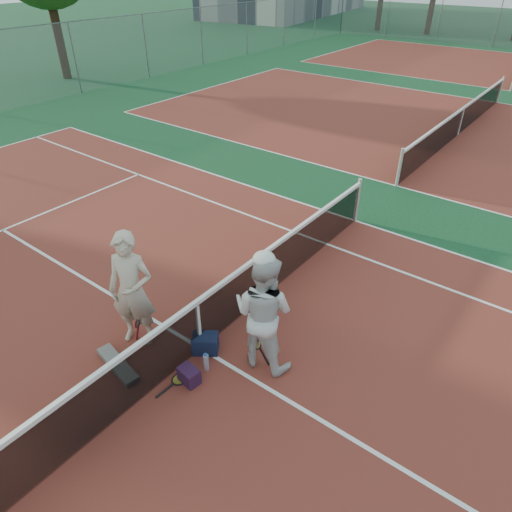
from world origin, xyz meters
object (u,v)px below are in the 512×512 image
(player_a, at_px, (132,290))
(player_b, at_px, (263,312))
(racket_spare, at_px, (180,379))
(sports_bag_purple, at_px, (189,375))
(net_main, at_px, (199,325))
(racket_red, at_px, (140,328))
(racket_black_held, at_px, (256,348))
(water_bottle, at_px, (206,362))
(sports_bag_navy, at_px, (205,343))

(player_a, height_order, player_b, player_a)
(racket_spare, bearing_deg, player_a, 82.23)
(player_b, relative_size, sports_bag_purple, 6.15)
(net_main, distance_m, racket_spare, 0.86)
(racket_red, height_order, racket_black_held, racket_red)
(player_b, bearing_deg, racket_red, 18.36)
(water_bottle, bearing_deg, player_a, -172.96)
(net_main, bearing_deg, sports_bag_navy, 9.04)
(racket_black_held, distance_m, sports_bag_navy, 0.86)
(water_bottle, bearing_deg, sports_bag_purple, -96.28)
(player_a, xyz_separation_m, racket_red, (0.07, -0.03, -0.73))
(sports_bag_navy, bearing_deg, water_bottle, -45.67)
(sports_bag_purple, bearing_deg, racket_red, 173.19)
(racket_red, relative_size, sports_bag_purple, 1.82)
(racket_spare, bearing_deg, player_b, -31.25)
(racket_black_held, relative_size, racket_spare, 0.90)
(net_main, xyz_separation_m, player_b, (0.96, 0.43, 0.49))
(racket_spare, xyz_separation_m, water_bottle, (0.18, 0.40, 0.14))
(racket_black_held, bearing_deg, sports_bag_purple, 51.33)
(racket_red, distance_m, racket_spare, 1.16)
(racket_red, bearing_deg, sports_bag_navy, 4.82)
(player_b, xyz_separation_m, sports_bag_purple, (-0.62, -1.04, -0.86))
(player_b, xyz_separation_m, racket_black_held, (-0.08, -0.08, -0.73))
(racket_red, distance_m, water_bottle, 1.31)
(racket_spare, bearing_deg, sports_bag_navy, 11.69)
(net_main, distance_m, sports_bag_navy, 0.36)
(sports_bag_navy, bearing_deg, racket_red, -154.49)
(racket_red, distance_m, racket_black_held, 1.97)
(racket_spare, distance_m, sports_bag_purple, 0.19)
(player_a, height_order, water_bottle, player_a)
(net_main, relative_size, racket_red, 18.60)
(net_main, relative_size, water_bottle, 36.60)
(net_main, height_order, racket_black_held, net_main)
(racket_black_held, xyz_separation_m, racket_spare, (-0.68, -1.02, -0.25))
(racket_black_held, xyz_separation_m, sports_bag_navy, (-0.78, -0.34, -0.11))
(player_a, distance_m, racket_spare, 1.57)
(racket_red, bearing_deg, sports_bag_purple, -27.50)
(racket_red, xyz_separation_m, racket_spare, (1.11, -0.21, -0.28))
(player_a, xyz_separation_m, player_b, (1.94, 0.87, -0.03))
(racket_spare, height_order, sports_bag_navy, sports_bag_navy)
(net_main, distance_m, racket_black_held, 0.98)
(racket_spare, relative_size, sports_bag_purple, 1.85)
(net_main, xyz_separation_m, sports_bag_navy, (0.10, 0.02, -0.35))
(player_b, distance_m, racket_spare, 1.66)
(net_main, relative_size, racket_black_held, 20.37)
(racket_black_held, relative_size, sports_bag_purple, 1.66)
(racket_spare, bearing_deg, racket_black_held, -30.20)
(water_bottle, bearing_deg, player_b, 50.34)
(player_b, relative_size, water_bottle, 6.64)
(player_a, bearing_deg, racket_spare, -37.52)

